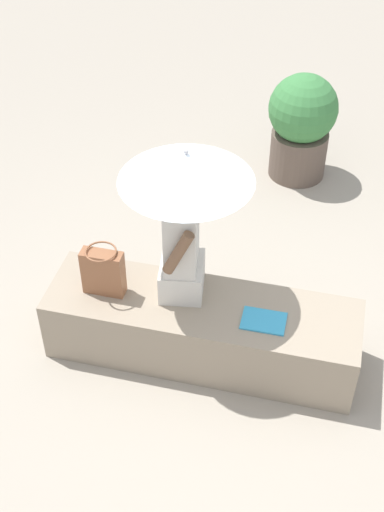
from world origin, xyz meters
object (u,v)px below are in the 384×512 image
(parasol, at_px, (186,167))
(planter_near, at_px, (301,124))
(handbag_black, at_px, (103,272))
(magazine, at_px, (264,321))
(person_seated, at_px, (182,244))

(parasol, bearing_deg, planter_near, 77.49)
(handbag_black, height_order, magazine, handbag_black)
(planter_near, bearing_deg, person_seated, -102.99)
(handbag_black, height_order, planter_near, planter_near)
(parasol, relative_size, handbag_black, 3.06)
(parasol, bearing_deg, handbag_black, -161.45)
(magazine, bearing_deg, person_seated, 163.06)
(magazine, relative_size, planter_near, 0.29)
(parasol, xyz_separation_m, planter_near, (0.49, 2.21, -0.89))
(parasol, distance_m, handbag_black, 0.94)
(planter_near, bearing_deg, magazine, -88.62)
(person_seated, xyz_separation_m, planter_near, (0.52, 2.24, -0.33))
(person_seated, xyz_separation_m, magazine, (0.58, -0.17, -0.38))
(handbag_black, distance_m, magazine, 1.08)
(planter_near, bearing_deg, handbag_black, -112.87)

